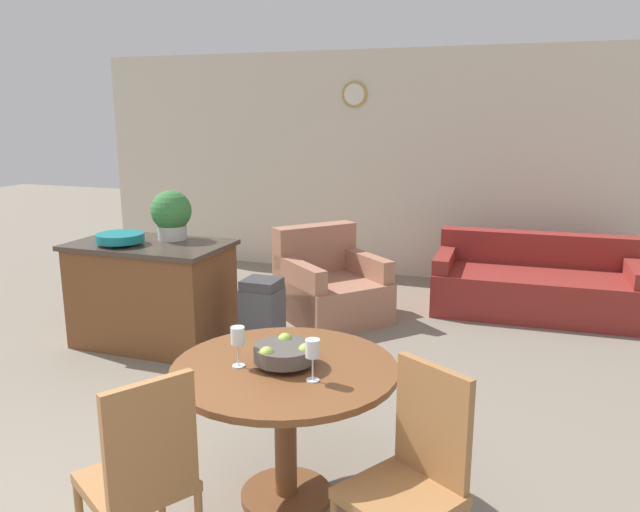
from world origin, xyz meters
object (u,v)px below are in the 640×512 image
fruit_bowl (285,353)px  dining_chair_near_right (413,471)px  teal_bowl (120,238)px  kitchen_island (152,293)px  couch (535,285)px  armchair (330,288)px  wine_glass_right (313,350)px  dining_table (285,397)px  potted_plant (171,214)px  wine_glass_left (238,337)px  dining_chair_near_left (142,471)px  trash_bin (262,319)px

fruit_bowl → dining_chair_near_right: bearing=-25.2°
teal_bowl → kitchen_island: bearing=37.7°
couch → armchair: armchair is taller
armchair → fruit_bowl: bearing=-124.6°
wine_glass_right → kitchen_island: bearing=139.9°
dining_table → couch: (1.14, 3.77, -0.31)m
fruit_bowl → armchair: (-0.75, 2.88, -0.52)m
armchair → wine_glass_right: bearing=-121.8°
dining_chair_near_right → teal_bowl: (-2.87, 1.90, 0.44)m
potted_plant → teal_bowl: bearing=-130.5°
teal_bowl → wine_glass_left: bearing=-40.3°
dining_table → potted_plant: 2.71m
dining_table → teal_bowl: 2.68m
potted_plant → dining_chair_near_left: bearing=-59.9°
couch → armchair: size_ratio=1.59×
wine_glass_left → armchair: wine_glass_left is taller
dining_chair_near_left → fruit_bowl: size_ratio=3.12×
kitchen_island → armchair: 1.71m
dining_chair_near_right → couch: dining_chair_near_right is taller
dining_chair_near_left → armchair: size_ratio=0.76×
wine_glass_left → kitchen_island: bearing=134.5°
kitchen_island → couch: (3.10, 2.08, -0.18)m
dining_table → potted_plant: (-1.86, 1.89, 0.54)m
potted_plant → fruit_bowl: bearing=-45.5°
dining_table → kitchen_island: kitchen_island is taller
teal_bowl → potted_plant: potted_plant is taller
dining_chair_near_left → trash_bin: 2.53m
wine_glass_right → dining_table: bearing=148.3°
trash_bin → fruit_bowl: bearing=-61.5°
dining_table → trash_bin: 1.98m
wine_glass_right → kitchen_island: 2.86m
fruit_bowl → dining_chair_near_left: bearing=-115.2°
wine_glass_right → trash_bin: wine_glass_right is taller
dining_table → trash_bin: size_ratio=1.71×
dining_chair_near_left → couch: (1.48, 4.50, -0.25)m
dining_chair_near_right → armchair: dining_chair_near_right is taller
fruit_bowl → couch: 3.98m
dining_table → wine_glass_left: wine_glass_left is taller
wine_glass_right → dining_chair_near_left: bearing=-131.4°
wine_glass_left → wine_glass_right: size_ratio=1.00×
dining_table → armchair: bearing=104.5°
potted_plant → trash_bin: potted_plant is taller
couch → dining_chair_near_right: bearing=-98.2°
potted_plant → couch: (3.00, 1.88, -0.86)m
dining_table → dining_chair_near_left: size_ratio=1.18×
potted_plant → kitchen_island: bearing=-118.3°
wine_glass_left → kitchen_island: wine_glass_left is taller
fruit_bowl → potted_plant: bearing=134.5°
wine_glass_right → couch: size_ratio=0.10×
couch → armchair: bearing=-157.1°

